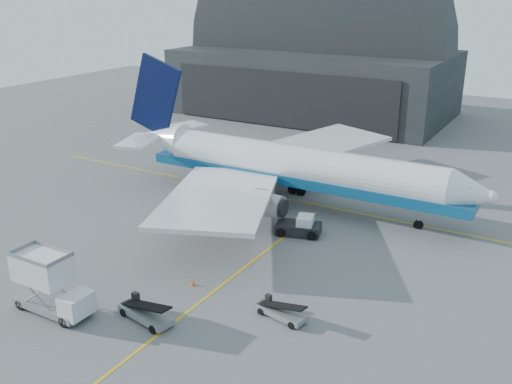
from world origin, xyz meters
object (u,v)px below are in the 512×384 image
Objects in this scene: airliner at (286,165)px; belt_loader_a at (146,313)px; catering_truck at (50,284)px; pushback_tug at (300,227)px; belt_loader_b at (281,312)px.

airliner is 8.77× the size of belt_loader_a.
pushback_tug is at bearing 66.14° from catering_truck.
belt_loader_b is at bearing -85.11° from pushback_tug.
catering_truck is 1.30× the size of belt_loader_a.
airliner reaches higher than belt_loader_a.
belt_loader_b is at bearing -63.40° from airliner.
belt_loader_a is 10.11m from belt_loader_b.
catering_truck is at bearing -129.97° from pushback_tug.
belt_loader_a is (2.37, -27.20, -3.84)m from airliner.
catering_truck is (-4.62, -29.83, -2.12)m from airliner.
catering_truck reaches higher than belt_loader_b.
catering_truck is at bearing -148.65° from belt_loader_a.
pushback_tug is 20.10m from belt_loader_a.
pushback_tug reaches higher than belt_loader_a.
pushback_tug reaches higher than belt_loader_b.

